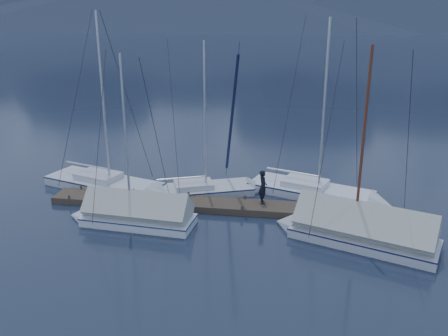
{
  "coord_description": "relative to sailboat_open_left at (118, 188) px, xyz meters",
  "views": [
    {
      "loc": [
        3.4,
        -19.89,
        9.69
      ],
      "look_at": [
        0.0,
        2.0,
        2.2
      ],
      "focal_mm": 38.0,
      "sensor_mm": 36.0,
      "label": 1
    }
  ],
  "objects": [
    {
      "name": "ground",
      "position": [
        6.22,
        -3.57,
        -0.19
      ],
      "size": [
        1000.0,
        1000.0,
        0.0
      ],
      "primitive_type": "plane",
      "color": "black",
      "rests_on": "ground"
    },
    {
      "name": "sailboat_covered_far",
      "position": [
        2.03,
        -3.93,
        0.24
      ],
      "size": [
        6.32,
        2.63,
        8.69
      ],
      "color": "white",
      "rests_on": "ground"
    },
    {
      "name": "sailboat_open_right",
      "position": [
        11.52,
        0.67,
        -0.01
      ],
      "size": [
        8.02,
        4.65,
        10.23
      ],
      "color": "silver",
      "rests_on": "ground"
    },
    {
      "name": "sailboat_open_left",
      "position": [
        0.0,
        0.0,
        0.0
      ],
      "size": [
        8.29,
        4.58,
        10.57
      ],
      "color": "silver",
      "rests_on": "ground"
    },
    {
      "name": "dock",
      "position": [
        6.22,
        -1.57,
        -0.08
      ],
      "size": [
        18.0,
        1.5,
        0.54
      ],
      "color": "#382D23",
      "rests_on": "ground"
    },
    {
      "name": "person",
      "position": [
        8.15,
        -1.26,
        1.02
      ],
      "size": [
        0.56,
        0.71,
        1.73
      ],
      "primitive_type": "imported",
      "rotation": [
        0.0,
        0.0,
        1.82
      ],
      "color": "black",
      "rests_on": "dock"
    },
    {
      "name": "sailboat_covered_near",
      "position": [
        12.24,
        -4.11,
        0.28
      ],
      "size": [
        7.47,
        4.55,
        9.31
      ],
      "color": "silver",
      "rests_on": "ground"
    },
    {
      "name": "sailboat_open_mid",
      "position": [
        5.37,
        0.51,
        -0.03
      ],
      "size": [
        7.03,
        4.26,
        9.0
      ],
      "color": "silver",
      "rests_on": "ground"
    },
    {
      "name": "mooring_posts",
      "position": [
        5.72,
        -1.57,
        0.16
      ],
      "size": [
        15.12,
        1.52,
        0.35
      ],
      "color": "#382D23",
      "rests_on": "ground"
    }
  ]
}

